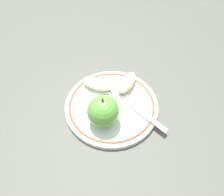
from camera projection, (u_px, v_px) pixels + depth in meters
The scene contains 6 objects.
ground_plane at pixel (112, 107), 0.55m from camera, with size 2.00×2.00×0.00m, color #51534A.
plate at pixel (112, 105), 0.55m from camera, with size 0.23×0.23×0.02m.
apple_red_whole at pixel (103, 111), 0.48m from camera, with size 0.07×0.07×0.08m.
apple_slice_front at pixel (127, 83), 0.57m from camera, with size 0.08×0.03×0.03m, color beige.
apple_slice_back at pixel (97, 84), 0.56m from camera, with size 0.08×0.03×0.03m, color #F7EAC3.
fork at pixel (138, 110), 0.53m from camera, with size 0.17×0.08×0.00m.
Camera 1 is at (-0.28, 0.14, 0.45)m, focal length 35.00 mm.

